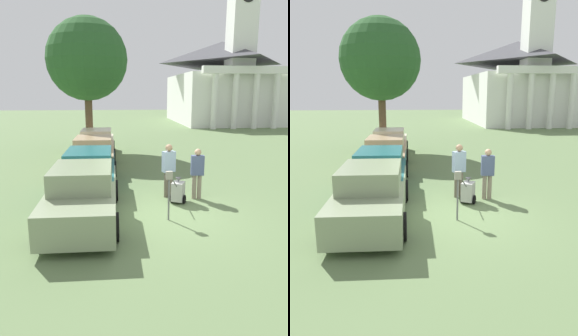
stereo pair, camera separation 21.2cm
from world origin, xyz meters
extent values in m
plane|color=#607A4C|center=(0.00, 0.00, 0.00)|extent=(120.00, 120.00, 0.00)
cube|color=gray|center=(-2.23, 0.05, 0.58)|extent=(1.84, 4.84, 0.79)
cube|color=gray|center=(-2.23, -0.14, 1.26)|extent=(1.59, 2.04, 0.57)
cylinder|color=black|center=(-3.08, 1.56, 0.35)|extent=(0.19, 0.69, 0.69)
cylinder|color=black|center=(-1.34, 1.53, 0.35)|extent=(0.19, 0.69, 0.69)
cylinder|color=black|center=(-3.12, -1.43, 0.35)|extent=(0.19, 0.69, 0.69)
cylinder|color=black|center=(-1.38, -1.45, 0.35)|extent=(0.19, 0.69, 0.69)
cube|color=#23666B|center=(-2.23, 2.97, 0.59)|extent=(1.84, 5.27, 0.80)
cube|color=#23666B|center=(-2.23, 2.76, 1.23)|extent=(1.59, 2.22, 0.49)
cylinder|color=black|center=(-3.07, 4.60, 0.34)|extent=(0.19, 0.69, 0.68)
cylinder|color=black|center=(-1.34, 4.58, 0.34)|extent=(0.19, 0.69, 0.68)
cylinder|color=black|center=(-3.11, 1.35, 0.34)|extent=(0.19, 0.69, 0.68)
cylinder|color=black|center=(-1.38, 1.33, 0.34)|extent=(0.19, 0.69, 0.68)
cube|color=tan|center=(-2.23, 6.07, 0.62)|extent=(1.86, 4.80, 0.84)
cube|color=tan|center=(-2.23, 5.88, 1.28)|extent=(1.60, 2.03, 0.49)
cylinder|color=black|center=(-3.09, 7.56, 0.36)|extent=(0.19, 0.72, 0.72)
cylinder|color=black|center=(-1.33, 7.54, 0.36)|extent=(0.19, 0.72, 0.72)
cylinder|color=black|center=(-3.12, 4.60, 0.36)|extent=(0.19, 0.72, 0.72)
cylinder|color=black|center=(-1.37, 4.58, 0.36)|extent=(0.19, 0.72, 0.72)
cube|color=beige|center=(-2.23, 9.33, 0.57)|extent=(1.84, 4.93, 0.78)
cube|color=beige|center=(-2.23, 9.13, 1.24)|extent=(1.59, 2.08, 0.56)
cylinder|color=black|center=(-3.08, 10.86, 0.32)|extent=(0.19, 0.65, 0.65)
cylinder|color=black|center=(-1.33, 10.84, 0.32)|extent=(0.19, 0.65, 0.65)
cylinder|color=black|center=(-3.12, 7.82, 0.32)|extent=(0.19, 0.65, 0.65)
cylinder|color=black|center=(-1.37, 7.80, 0.32)|extent=(0.19, 0.65, 0.65)
cylinder|color=slate|center=(0.11, -0.31, 0.59)|extent=(0.05, 0.05, 1.17)
cube|color=gray|center=(0.11, -0.31, 1.28)|extent=(0.18, 0.09, 0.22)
cylinder|color=#665B4C|center=(0.54, 1.79, 0.44)|extent=(0.14, 0.14, 0.87)
cylinder|color=#665B4C|center=(0.38, 1.74, 0.44)|extent=(0.14, 0.14, 0.87)
cube|color=#99B2CC|center=(0.46, 1.76, 1.22)|extent=(0.47, 0.34, 0.69)
sphere|color=tan|center=(0.46, 1.76, 1.68)|extent=(0.24, 0.24, 0.24)
cylinder|color=gray|center=(1.44, 1.45, 0.41)|extent=(0.14, 0.14, 0.82)
cylinder|color=gray|center=(1.27, 1.47, 0.41)|extent=(0.14, 0.14, 0.82)
cube|color=#4C597F|center=(1.36, 1.46, 1.14)|extent=(0.44, 0.27, 0.65)
sphere|color=tan|center=(1.36, 1.46, 1.58)|extent=(0.22, 0.22, 0.22)
cube|color=#B2B2AD|center=(0.66, 1.10, 0.38)|extent=(0.52, 0.55, 0.60)
cone|color=#59595B|center=(0.66, 1.10, 0.76)|extent=(0.18, 0.18, 0.16)
cylinder|color=#4C4C4C|center=(0.45, 0.68, 0.78)|extent=(0.29, 0.54, 0.43)
cylinder|color=black|center=(0.47, 1.19, 0.14)|extent=(0.17, 0.27, 0.28)
cylinder|color=black|center=(0.85, 1.01, 0.14)|extent=(0.17, 0.27, 0.28)
cube|color=white|center=(11.53, 30.06, 2.74)|extent=(10.24, 14.23, 5.49)
pyramid|color=#424247|center=(11.53, 30.06, 7.96)|extent=(10.44, 14.52, 2.47)
cylinder|color=white|center=(8.46, 22.34, 2.61)|extent=(0.56, 0.56, 5.21)
cylinder|color=white|center=(10.51, 22.34, 2.61)|extent=(0.56, 0.56, 5.21)
cylinder|color=white|center=(12.55, 22.34, 2.61)|extent=(0.56, 0.56, 5.21)
cylinder|color=white|center=(14.60, 22.34, 2.61)|extent=(0.56, 0.56, 5.21)
cube|color=white|center=(11.53, 22.34, 5.56)|extent=(8.70, 0.70, 0.70)
cube|color=white|center=(11.53, 24.44, 9.87)|extent=(2.40, 2.40, 8.76)
cylinder|color=brown|center=(-2.73, 11.16, 1.67)|extent=(0.44, 0.44, 3.34)
sphere|color=#285628|center=(-2.73, 11.16, 5.32)|extent=(4.67, 4.67, 4.67)
camera|label=1|loc=(-1.42, -8.75, 3.45)|focal=35.00mm
camera|label=2|loc=(-1.21, -8.76, 3.45)|focal=35.00mm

